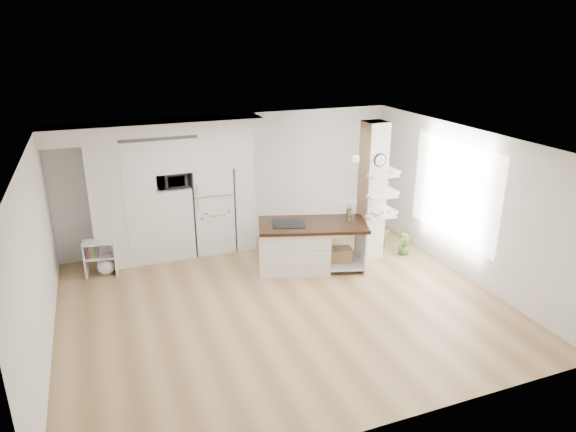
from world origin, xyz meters
The scene contains 14 objects.
floor centered at (0.00, 0.00, 0.00)m, with size 7.00×6.00×0.01m, color tan.
room centered at (0.00, 0.00, 1.86)m, with size 7.04×6.04×2.72m.
cabinet_wall centered at (-1.45, 2.67, 1.51)m, with size 4.00×0.71×2.70m.
refrigerator centered at (-0.53, 2.68, 0.88)m, with size 0.78×0.69×1.75m.
column centered at (2.38, 1.13, 1.35)m, with size 0.69×0.90×2.70m.
window centered at (3.48, 0.30, 1.50)m, with size 2.40×2.40×0.00m, color white.
pendant_light centered at (1.70, 0.15, 2.12)m, with size 0.12×0.12×0.10m, color white.
kitchen_island centered at (0.81, 1.20, 0.47)m, with size 2.19×1.50×1.47m.
bookshelf centered at (-2.71, 2.24, 0.29)m, with size 0.60×0.39×0.66m.
floor_plant_a centered at (2.68, 1.34, 0.25)m, with size 0.27×0.22×0.49m, color #457D32.
floor_plant_b centered at (3.00, 1.02, 0.22)m, with size 0.25×0.25×0.44m, color #457D32.
microwave centered at (-1.27, 2.62, 1.57)m, with size 0.54×0.37×0.30m, color #2D2D2D.
shelf_plant centered at (2.63, 1.30, 1.52)m, with size 0.27×0.23×0.30m, color #457D32.
decor_bowl centered at (2.30, 0.90, 1.00)m, with size 0.22×0.22×0.05m, color white.
Camera 1 is at (-2.59, -7.01, 4.28)m, focal length 32.00 mm.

